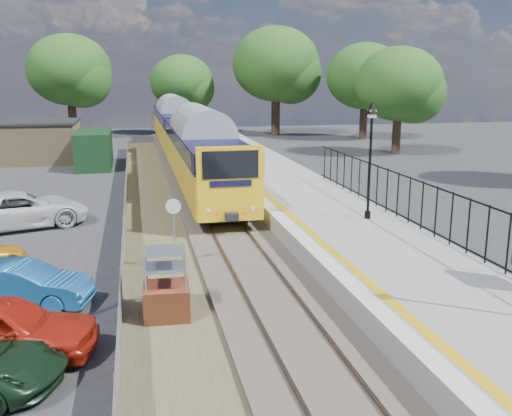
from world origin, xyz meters
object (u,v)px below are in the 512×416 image
object	(u,v)px
speed_sign	(174,223)
car_blue	(22,285)
victorian_lamp_north	(371,133)
car_red	(1,328)
train	(184,133)
brick_plinth	(166,285)
car_white	(20,210)

from	to	relation	value
speed_sign	car_blue	size ratio (longest dim) A/B	0.64
victorian_lamp_north	car_red	xyz separation A→B (m)	(-12.16, -7.50, -3.55)
train	car_blue	bearing A→B (deg)	-104.95
brick_plinth	car_white	bearing A→B (deg)	116.99
victorian_lamp_north	brick_plinth	size ratio (longest dim) A/B	2.34
train	brick_plinth	bearing A→B (deg)	-96.16
speed_sign	car_white	world-z (taller)	speed_sign
victorian_lamp_north	car_blue	bearing A→B (deg)	-160.53
car_red	car_white	distance (m)	12.62
victorian_lamp_north	car_red	world-z (taller)	victorian_lamp_north
train	car_red	world-z (taller)	train
brick_plinth	car_blue	xyz separation A→B (m)	(-3.96, 1.68, -0.30)
victorian_lamp_north	car_white	world-z (taller)	victorian_lamp_north
brick_plinth	car_white	xyz separation A→B (m)	(-5.61, 11.02, -0.16)
car_red	train	bearing A→B (deg)	-2.52
speed_sign	car_white	size ratio (longest dim) A/B	0.44
train	car_red	distance (m)	30.08
victorian_lamp_north	car_blue	world-z (taller)	victorian_lamp_north
speed_sign	car_blue	xyz separation A→B (m)	(-4.46, -2.11, -1.04)
train	car_red	xyz separation A→B (m)	(-6.86, -29.25, -1.59)
car_white	victorian_lamp_north	bearing A→B (deg)	-128.34
brick_plinth	speed_sign	size ratio (longest dim) A/B	0.78
victorian_lamp_north	brick_plinth	xyz separation A→B (m)	(-8.30, -6.01, -3.35)
train	car_blue	distance (m)	27.05
brick_plinth	car_white	size ratio (longest dim) A/B	0.35
train	car_red	bearing A→B (deg)	-103.20
car_red	victorian_lamp_north	bearing A→B (deg)	-47.67
victorian_lamp_north	speed_sign	size ratio (longest dim) A/B	1.83
victorian_lamp_north	car_white	size ratio (longest dim) A/B	0.81
brick_plinth	car_red	world-z (taller)	brick_plinth
speed_sign	brick_plinth	bearing A→B (deg)	-85.67
brick_plinth	car_red	size ratio (longest dim) A/B	0.45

